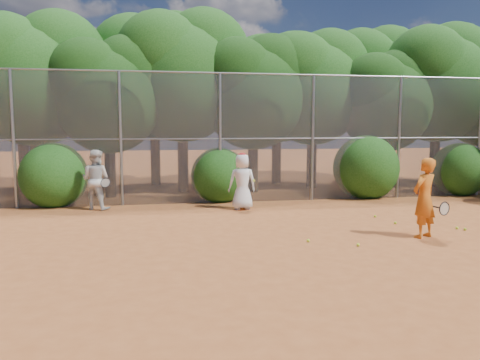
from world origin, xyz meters
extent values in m
plane|color=#9E5023|center=(0.00, 0.00, 0.00)|extent=(80.00, 80.00, 0.00)
cylinder|color=gray|center=(-7.00, 6.00, 2.00)|extent=(0.09, 0.09, 4.00)
cylinder|color=gray|center=(-4.00, 6.00, 2.00)|extent=(0.09, 0.09, 4.00)
cylinder|color=gray|center=(-1.00, 6.00, 2.00)|extent=(0.09, 0.09, 4.00)
cylinder|color=gray|center=(2.00, 6.00, 2.00)|extent=(0.09, 0.09, 4.00)
cylinder|color=gray|center=(5.00, 6.00, 2.00)|extent=(0.09, 0.09, 4.00)
cylinder|color=gray|center=(8.00, 6.00, 2.00)|extent=(0.09, 0.09, 4.00)
cylinder|color=gray|center=(0.00, 6.00, 4.00)|extent=(20.00, 0.05, 0.05)
cylinder|color=gray|center=(0.00, 6.00, 2.00)|extent=(20.00, 0.04, 0.04)
cube|color=slate|center=(0.00, 6.00, 2.00)|extent=(20.00, 0.02, 4.00)
cylinder|color=black|center=(-7.00, 8.50, 1.26)|extent=(0.38, 0.38, 2.52)
sphere|color=#184711|center=(-7.00, 8.50, 3.73)|extent=(4.03, 4.03, 4.03)
sphere|color=#184711|center=(-6.19, 8.90, 4.74)|extent=(3.23, 3.23, 3.23)
sphere|color=#184711|center=(-7.71, 8.20, 4.54)|extent=(3.02, 3.02, 3.02)
cylinder|color=black|center=(-4.50, 7.80, 1.08)|extent=(0.36, 0.36, 2.17)
sphere|color=black|center=(-4.50, 7.80, 3.21)|extent=(3.47, 3.47, 3.47)
sphere|color=black|center=(-3.81, 8.15, 4.08)|extent=(2.78, 2.78, 2.78)
sphere|color=black|center=(-5.11, 7.54, 3.91)|extent=(2.60, 2.60, 2.60)
cylinder|color=black|center=(-2.00, 8.80, 1.33)|extent=(0.39, 0.39, 2.66)
sphere|color=#184711|center=(-2.00, 8.80, 3.94)|extent=(4.26, 4.26, 4.26)
sphere|color=#184711|center=(-1.15, 9.23, 5.00)|extent=(3.40, 3.40, 3.40)
sphere|color=#184711|center=(-2.74, 8.48, 4.79)|extent=(3.19, 3.19, 3.19)
cylinder|color=black|center=(0.50, 8.20, 1.14)|extent=(0.37, 0.37, 2.27)
sphere|color=black|center=(0.50, 8.20, 3.37)|extent=(3.64, 3.64, 3.64)
sphere|color=black|center=(1.23, 8.56, 4.28)|extent=(2.91, 2.91, 2.91)
sphere|color=black|center=(-0.14, 7.93, 4.10)|extent=(2.73, 2.73, 2.73)
cylinder|color=black|center=(3.00, 9.00, 1.22)|extent=(0.38, 0.38, 2.45)
sphere|color=#184711|center=(3.00, 9.00, 3.63)|extent=(3.92, 3.92, 3.92)
sphere|color=#184711|center=(3.78, 9.39, 4.61)|extent=(3.14, 3.14, 3.14)
sphere|color=#184711|center=(2.31, 8.71, 4.41)|extent=(2.94, 2.94, 2.94)
cylinder|color=black|center=(5.50, 8.00, 1.05)|extent=(0.36, 0.36, 2.10)
sphere|color=black|center=(5.50, 8.00, 3.11)|extent=(3.36, 3.36, 3.36)
sphere|color=black|center=(6.17, 8.34, 3.95)|extent=(2.69, 2.69, 2.69)
sphere|color=black|center=(4.91, 7.75, 3.78)|extent=(2.52, 2.52, 2.52)
cylinder|color=black|center=(8.00, 8.60, 1.29)|extent=(0.39, 0.39, 2.59)
sphere|color=#184711|center=(8.00, 8.60, 3.83)|extent=(4.14, 4.14, 4.14)
sphere|color=#184711|center=(8.83, 9.01, 4.87)|extent=(3.32, 3.32, 3.32)
sphere|color=#184711|center=(7.27, 8.29, 4.66)|extent=(3.11, 3.11, 3.11)
sphere|color=black|center=(9.35, 8.02, 4.16)|extent=(2.77, 2.77, 2.77)
cylinder|color=black|center=(-8.00, 10.80, 1.31)|extent=(0.39, 0.39, 2.62)
sphere|color=#184711|center=(-8.00, 10.80, 3.88)|extent=(4.20, 4.20, 4.20)
sphere|color=#184711|center=(-7.16, 11.22, 4.94)|extent=(3.36, 3.36, 3.36)
cylinder|color=black|center=(-3.00, 11.00, 1.40)|extent=(0.40, 0.40, 2.80)
sphere|color=#184711|center=(-3.00, 11.00, 4.14)|extent=(4.48, 4.48, 4.48)
sphere|color=#184711|center=(-2.10, 11.45, 5.26)|extent=(3.58, 3.58, 3.58)
sphere|color=#184711|center=(-3.78, 10.66, 5.04)|extent=(3.36, 3.36, 3.36)
cylinder|color=black|center=(2.00, 10.60, 1.26)|extent=(0.38, 0.38, 2.52)
sphere|color=#184711|center=(2.00, 10.60, 3.73)|extent=(4.03, 4.03, 4.03)
sphere|color=#184711|center=(2.81, 11.00, 4.74)|extent=(3.23, 3.23, 3.23)
sphere|color=#184711|center=(1.29, 10.30, 4.54)|extent=(3.02, 3.02, 3.02)
cylinder|color=black|center=(6.50, 11.20, 1.36)|extent=(0.40, 0.40, 2.73)
sphere|color=#184711|center=(6.50, 11.20, 4.04)|extent=(4.37, 4.37, 4.37)
sphere|color=#184711|center=(7.37, 11.64, 5.13)|extent=(3.49, 3.49, 3.49)
sphere|color=#184711|center=(5.74, 10.87, 4.91)|extent=(3.28, 3.28, 3.28)
sphere|color=#184711|center=(-6.00, 6.30, 1.00)|extent=(2.00, 2.00, 2.00)
sphere|color=#184711|center=(-1.00, 6.30, 0.90)|extent=(1.80, 1.80, 1.80)
sphere|color=#184711|center=(4.00, 6.30, 1.10)|extent=(2.20, 2.20, 2.20)
sphere|color=#184711|center=(7.50, 6.30, 0.95)|extent=(1.90, 1.90, 1.90)
imported|color=orange|center=(2.65, 0.58, 0.86)|extent=(0.74, 0.64, 1.71)
torus|color=black|center=(3.00, 0.38, 0.65)|extent=(0.30, 0.10, 0.30)
cylinder|color=black|center=(2.94, 0.59, 0.65)|extent=(0.10, 0.28, 0.03)
imported|color=white|center=(-0.55, 4.65, 0.80)|extent=(0.81, 0.54, 1.61)
ellipsoid|color=#A61718|center=(-0.55, 4.65, 1.57)|extent=(0.22, 0.22, 0.13)
sphere|color=#C8E82A|center=(-0.25, 4.45, 0.85)|extent=(0.07, 0.07, 0.07)
imported|color=silver|center=(-4.68, 5.40, 0.86)|extent=(1.03, 0.93, 1.72)
torus|color=black|center=(-4.38, 5.10, 0.80)|extent=(0.34, 0.24, 0.29)
cylinder|color=black|center=(-4.31, 5.29, 0.71)|extent=(0.12, 0.26, 0.14)
sphere|color=#C8E82A|center=(3.87, 1.16, 0.03)|extent=(0.07, 0.07, 0.07)
sphere|color=#C8E82A|center=(4.06, 2.55, 0.03)|extent=(0.07, 0.07, 0.07)
sphere|color=#C8E82A|center=(0.96, 0.10, 0.03)|extent=(0.07, 0.07, 0.07)
sphere|color=#C8E82A|center=(3.97, 1.01, 0.03)|extent=(0.07, 0.07, 0.07)
sphere|color=#C8E82A|center=(0.09, 0.60, 0.03)|extent=(0.07, 0.07, 0.07)
sphere|color=#C8E82A|center=(2.66, 2.83, 0.03)|extent=(0.07, 0.07, 0.07)
sphere|color=#C8E82A|center=(2.76, 1.95, 0.03)|extent=(0.07, 0.07, 0.07)
camera|label=1|loc=(-2.95, -8.41, 2.36)|focal=35.00mm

